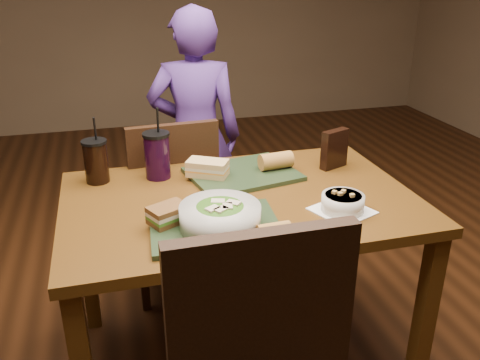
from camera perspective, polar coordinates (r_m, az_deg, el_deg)
name	(u,v)px	position (r m, az deg, el deg)	size (l,w,h in m)	color
ground	(240,355)	(2.31, 0.00, -19.01)	(6.00, 6.00, 0.00)	#381C0B
dining_table	(240,219)	(1.93, 0.00, -4.37)	(1.30, 0.85, 0.75)	#553411
chair_far	(174,202)	(2.42, -7.46, -2.45)	(0.43, 0.43, 0.92)	black
diner	(196,137)	(2.77, -5.01, 4.83)	(0.50, 0.33, 1.37)	#502E7F
tray_near	(215,227)	(1.67, -2.82, -5.26)	(0.42, 0.32, 0.02)	#21311A
tray_far	(243,174)	(2.08, 0.30, 0.68)	(0.42, 0.32, 0.02)	#21311A
salad_bowl	(220,215)	(1.63, -2.24, -3.96)	(0.26, 0.26, 0.09)	silver
soup_bowl	(343,202)	(1.81, 11.47, -2.49)	(0.24, 0.24, 0.07)	white
sandwich_near	(168,214)	(1.68, -8.05, -3.81)	(0.15, 0.13, 0.06)	#593819
sandwich_far	(208,168)	(2.03, -3.66, 1.35)	(0.18, 0.16, 0.06)	tan
baguette_near	(274,231)	(1.58, 3.83, -5.72)	(0.05, 0.05, 0.10)	#AD7533
baguette_far	(276,161)	(2.10, 4.05, 2.18)	(0.07, 0.07, 0.14)	#AD7533
cup_cola	(96,161)	(2.07, -15.87, 2.07)	(0.10, 0.10, 0.27)	black
cup_berry	(157,155)	(2.06, -9.28, 2.78)	(0.11, 0.11, 0.29)	black
chip_bag	(334,149)	(2.18, 10.55, 3.44)	(0.13, 0.04, 0.16)	black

